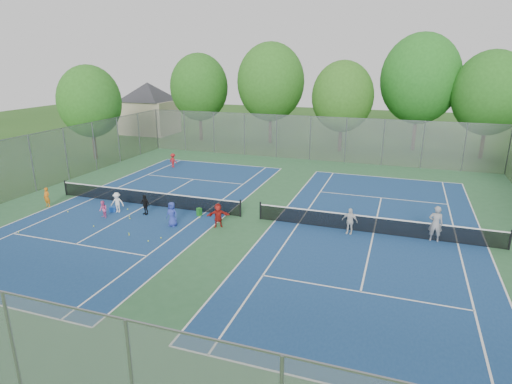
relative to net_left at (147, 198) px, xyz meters
The scene contains 38 objects.
ground 7.01m from the net_left, ahead, with size 120.00×120.00×0.00m, color #265019.
court_pad 7.01m from the net_left, ahead, with size 32.00×32.00×0.01m, color #2D5F37.
court_left 0.44m from the net_left, ahead, with size 10.97×23.77×0.01m, color navy.
court_right 14.01m from the net_left, ahead, with size 10.97×23.77×0.01m, color navy.
net_left is the anchor object (origin of this frame).
net_right 14.00m from the net_left, ahead, with size 12.87×0.10×0.91m, color black.
fence_north 17.53m from the net_left, 66.37° to the left, with size 32.00×0.10×4.00m, color gray.
fence_south 17.53m from the net_left, 66.37° to the right, with size 32.00×0.10×4.00m, color gray.
fence_west 9.13m from the net_left, behind, with size 32.00×0.10×4.00m, color gray.
house 28.55m from the net_left, 122.01° to the left, with size 11.03×11.03×7.30m.
tree_nw 23.72m from the net_left, 107.65° to the left, with size 6.40×6.40×9.58m.
tree_nl 23.81m from the net_left, 87.51° to the left, with size 7.20×7.20×10.69m.
tree_nc 23.38m from the net_left, 66.80° to the left, with size 6.00×6.00×8.85m.
tree_nr 29.59m from the net_left, 56.31° to the left, with size 7.60×7.60×11.42m.
tree_ne 31.60m from the net_left, 45.00° to the left, with size 6.60×6.60×9.77m.
tree_side_w 16.34m from the net_left, 140.19° to the left, with size 5.60×5.60×8.47m.
ball_crate 2.18m from the net_left, 126.89° to the right, with size 0.37×0.37×0.32m, color blue.
ball_hopper 4.08m from the net_left, ahead, with size 0.25×0.25×0.49m, color #217C22.
student_a 6.17m from the net_left, 158.04° to the right, with size 0.46×0.30×1.25m, color orange.
student_b 3.02m from the net_left, 111.38° to the right, with size 0.51×0.39×1.04m, color #E5599A.
student_c 1.96m from the net_left, 118.29° to the right, with size 0.81×0.46×1.25m, color white.
student_d 1.74m from the net_left, 59.63° to the right, with size 0.72×0.30×1.23m, color black.
student_e 4.24m from the net_left, 38.03° to the right, with size 0.68×0.44×1.40m, color #2A3B9B.
student_f 6.10m from the net_left, 17.98° to the right, with size 1.26×0.40×1.36m, color #A61D17.
child_far_baseline 9.93m from the net_left, 110.08° to the left, with size 0.79×0.45×1.22m, color #AD181C.
instructor 16.98m from the net_left, ahead, with size 0.69×0.45×1.90m, color gray.
teen_court_b 12.77m from the net_left, ahead, with size 0.84×0.35×1.43m, color silver.
tennis_ball_0 1.40m from the net_left, 118.17° to the right, with size 0.07×0.07×0.07m, color #CDF438.
tennis_ball_1 4.97m from the net_left, 67.80° to the right, with size 0.07×0.07×0.07m, color gold.
tennis_ball_2 7.37m from the net_left, 122.17° to the right, with size 0.07×0.07×0.07m, color #C5DE33.
tennis_ball_3 4.70m from the net_left, 143.70° to the right, with size 0.07×0.07×0.07m, color yellow.
tennis_ball_4 4.38m from the net_left, 13.74° to the right, with size 0.07×0.07×0.07m, color #C3CE30.
tennis_ball_5 2.25m from the net_left, 84.47° to the right, with size 0.07×0.07×0.07m, color #CCE234.
tennis_ball_6 5.92m from the net_left, 56.61° to the right, with size 0.07×0.07×0.07m, color #C6EE37.
tennis_ball_7 4.76m from the net_left, 68.56° to the right, with size 0.07×0.07×0.07m, color #A9CD2F.
tennis_ball_8 5.73m from the net_left, 50.14° to the right, with size 0.07×0.07×0.07m, color #DAEF37.
tennis_ball_9 2.60m from the net_left, 79.35° to the right, with size 0.07×0.07×0.07m, color #E3F538.
tennis_ball_10 4.27m from the net_left, 99.83° to the right, with size 0.07×0.07×0.07m, color #D5E936.
Camera 1 is at (8.01, -22.02, 8.89)m, focal length 30.00 mm.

